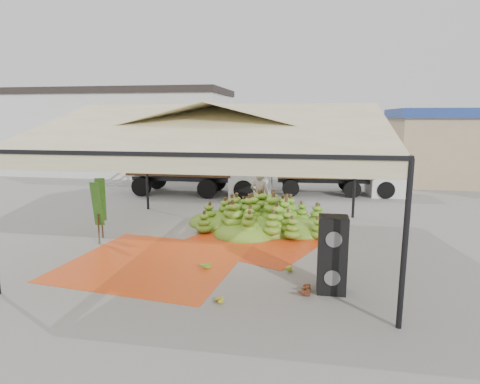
% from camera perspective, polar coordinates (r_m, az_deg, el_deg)
% --- Properties ---
extents(ground, '(90.00, 90.00, 0.00)m').
position_cam_1_polar(ground, '(11.73, -2.24, -7.56)').
color(ground, slate).
rests_on(ground, ground).
extents(canopy_tent, '(8.10, 8.10, 4.00)m').
position_cam_1_polar(canopy_tent, '(11.15, -2.36, 8.76)').
color(canopy_tent, black).
rests_on(canopy_tent, ground).
extents(building_white, '(14.30, 6.30, 5.40)m').
position_cam_1_polar(building_white, '(27.81, -16.70, 8.24)').
color(building_white, silver).
rests_on(building_white, ground).
extents(building_tan, '(6.30, 5.30, 4.10)m').
position_cam_1_polar(building_tan, '(25.14, 27.70, 5.81)').
color(building_tan, tan).
rests_on(building_tan, ground).
extents(tarp_left, '(4.60, 4.43, 0.01)m').
position_cam_1_polar(tarp_left, '(10.66, -12.20, -9.68)').
color(tarp_left, red).
rests_on(tarp_left, ground).
extents(tarp_right, '(4.90, 4.99, 0.01)m').
position_cam_1_polar(tarp_right, '(12.31, 2.57, -6.66)').
color(tarp_right, red).
rests_on(tarp_right, ground).
extents(banana_heap, '(5.46, 4.62, 1.10)m').
position_cam_1_polar(banana_heap, '(13.40, 2.96, -2.81)').
color(banana_heap, '#3F7C19').
rests_on(banana_heap, ground).
extents(hand_yellow_a, '(0.45, 0.37, 0.20)m').
position_cam_1_polar(hand_yellow_a, '(9.90, 6.43, -10.52)').
color(hand_yellow_a, gold).
rests_on(hand_yellow_a, ground).
extents(hand_yellow_b, '(0.53, 0.50, 0.19)m').
position_cam_1_polar(hand_yellow_b, '(8.25, -3.49, -15.01)').
color(hand_yellow_b, gold).
rests_on(hand_yellow_b, ground).
extents(hand_red_a, '(0.60, 0.56, 0.22)m').
position_cam_1_polar(hand_red_a, '(8.73, 8.72, -13.53)').
color(hand_red_a, '#512612').
rests_on(hand_red_a, ground).
extents(hand_red_b, '(0.51, 0.43, 0.21)m').
position_cam_1_polar(hand_red_b, '(8.93, 8.79, -12.97)').
color(hand_red_b, '#5D2F15').
rests_on(hand_red_b, ground).
extents(hand_green, '(0.59, 0.56, 0.21)m').
position_cam_1_polar(hand_green, '(10.10, -5.11, -10.04)').
color(hand_green, '#377819').
rests_on(hand_green, ground).
extents(hanging_bunches, '(1.74, 0.24, 0.20)m').
position_cam_1_polar(hanging_bunches, '(10.82, -2.04, 5.10)').
color(hanging_bunches, '#3A7B19').
rests_on(hanging_bunches, ground).
extents(speaker_stack, '(0.60, 0.52, 1.65)m').
position_cam_1_polar(speaker_stack, '(8.72, 12.98, -8.67)').
color(speaker_stack, black).
rests_on(speaker_stack, ground).
extents(banana_leaves, '(0.96, 1.36, 3.70)m').
position_cam_1_polar(banana_leaves, '(12.87, -18.83, -6.49)').
color(banana_leaves, '#1E6B1C').
rests_on(banana_leaves, ground).
extents(vendor, '(0.70, 0.49, 1.81)m').
position_cam_1_polar(vendor, '(14.23, 2.80, -0.55)').
color(vendor, gray).
rests_on(vendor, ground).
extents(truck_left, '(6.66, 2.35, 2.28)m').
position_cam_1_polar(truck_left, '(19.18, -4.78, 3.85)').
color(truck_left, '#462417').
rests_on(truck_left, ground).
extents(truck_right, '(5.99, 2.39, 2.01)m').
position_cam_1_polar(truck_right, '(19.78, 14.67, 3.26)').
color(truck_right, '#4D3919').
rests_on(truck_right, ground).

